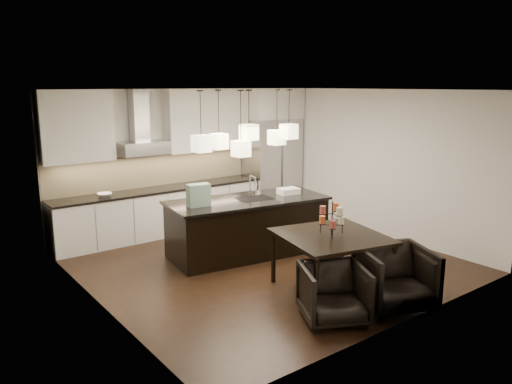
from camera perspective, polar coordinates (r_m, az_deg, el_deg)
floor at (r=8.37m, az=0.84°, el=-8.01°), size 5.50×5.50×0.02m
ceiling at (r=7.86m, az=0.90°, el=11.66°), size 5.50×5.50×0.02m
wall_back at (r=10.28m, az=-8.68°, el=3.77°), size 5.50×0.02×2.80m
wall_front at (r=6.12m, az=17.02°, el=-2.38°), size 5.50×0.02×2.80m
wall_left at (r=6.69m, az=-18.09°, el=-1.22°), size 0.02×5.50×2.80m
wall_right at (r=9.92m, az=13.55°, el=3.26°), size 0.02×5.50×2.80m
refrigerator at (r=11.18m, az=1.82°, el=2.89°), size 1.20×0.72×2.15m
fridge_panel at (r=11.04m, az=1.87°, el=10.08°), size 1.26×0.72×0.65m
lower_cabinets at (r=9.90m, az=-10.75°, el=-2.30°), size 4.21×0.62×0.88m
countertop at (r=9.80m, az=-10.86°, el=0.30°), size 4.21×0.66×0.04m
backsplash at (r=10.00m, az=-11.71°, el=2.46°), size 4.21×0.02×0.63m
upper_cab_left at (r=9.20m, az=-19.89°, el=7.07°), size 1.25×0.35×1.25m
upper_cab_right at (r=10.31m, az=-5.58°, el=8.21°), size 1.85×0.35×1.25m
hood_canopy at (r=9.58m, az=-12.80°, el=4.93°), size 0.90×0.52×0.24m
hood_chimney at (r=9.63m, az=-13.25°, el=8.53°), size 0.30×0.28×0.96m
fruit_bowl at (r=9.31m, az=-16.91°, el=-0.31°), size 0.29×0.29×0.06m
island_body at (r=8.62m, az=-0.97°, el=-4.10°), size 2.77×1.43×0.93m
island_top at (r=8.49m, az=-0.98°, el=-0.95°), size 2.87×1.53×0.04m
faucet at (r=8.58m, az=-0.69°, el=0.72°), size 0.14×0.27×0.40m
tote_bag at (r=8.01m, az=-6.59°, el=-0.35°), size 0.38×0.24×0.36m
food_container at (r=8.88m, az=3.73°, el=0.11°), size 0.39×0.30×0.11m
dining_table at (r=7.21m, az=8.53°, el=-7.99°), size 1.64×1.64×0.82m
candelabra at (r=7.01m, az=8.69°, el=-2.98°), size 0.47×0.47×0.48m
candle_a at (r=7.11m, az=9.72°, el=-3.20°), size 0.10×0.10×0.11m
candle_b at (r=7.09m, az=7.58°, el=-3.16°), size 0.10×0.10×0.11m
candle_c at (r=6.88m, az=8.74°, el=-3.68°), size 0.10×0.10×0.11m
candle_d at (r=7.13m, az=9.11°, el=-1.68°), size 0.10×0.10×0.11m
candle_e at (r=6.92m, az=7.64°, el=-2.04°), size 0.10×0.10×0.11m
candle_f at (r=6.88m, az=9.53°, el=-2.20°), size 0.10×0.10×0.11m
armchair_left at (r=6.35m, az=8.86°, el=-11.40°), size 1.04×1.05×0.72m
armchair_right at (r=6.86m, az=15.62°, el=-9.42°), size 1.17×1.18×0.82m
pendant_a at (r=7.77m, az=-6.28°, el=5.51°), size 0.24×0.24×0.26m
pendant_b at (r=8.44m, az=-4.25°, el=5.79°), size 0.24×0.24×0.26m
pendant_c at (r=8.31m, az=-0.83°, el=6.84°), size 0.24×0.24×0.26m
pendant_d at (r=8.90m, az=2.38°, el=6.25°), size 0.24×0.24×0.26m
pendant_e at (r=8.85m, az=3.77°, el=6.92°), size 0.24×0.24×0.26m
pendant_f at (r=8.10m, az=-1.74°, el=4.98°), size 0.24×0.24×0.26m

